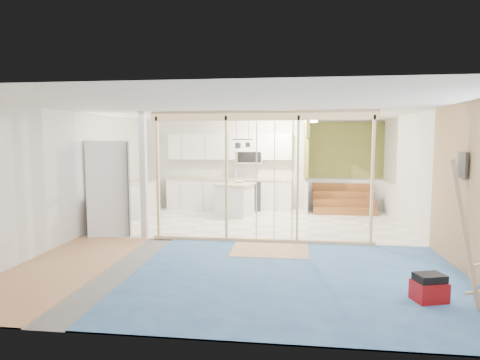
# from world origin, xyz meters

# --- Properties ---
(room) EXTENTS (7.01, 8.01, 2.61)m
(room) POSITION_xyz_m (0.00, 0.00, 1.30)
(room) COLOR slate
(room) RESTS_ON ground
(floor_overlays) EXTENTS (7.00, 8.00, 0.03)m
(floor_overlays) POSITION_xyz_m (0.07, 0.06, 0.01)
(floor_overlays) COLOR white
(floor_overlays) RESTS_ON room
(stud_frame) EXTENTS (4.66, 0.14, 2.60)m
(stud_frame) POSITION_xyz_m (-0.27, -0.00, 1.61)
(stud_frame) COLOR #F2DA94
(stud_frame) RESTS_ON room
(base_cabinets) EXTENTS (4.45, 2.24, 0.93)m
(base_cabinets) POSITION_xyz_m (-1.61, 3.36, 0.47)
(base_cabinets) COLOR white
(base_cabinets) RESTS_ON room
(upper_cabinets) EXTENTS (3.60, 0.41, 0.85)m
(upper_cabinets) POSITION_xyz_m (-0.84, 3.82, 1.82)
(upper_cabinets) COLOR white
(upper_cabinets) RESTS_ON room
(green_partition) EXTENTS (2.25, 1.51, 2.60)m
(green_partition) POSITION_xyz_m (2.04, 3.66, 0.94)
(green_partition) COLOR olive
(green_partition) RESTS_ON room
(pot_rack) EXTENTS (0.52, 0.52, 0.72)m
(pot_rack) POSITION_xyz_m (-0.31, 1.89, 2.00)
(pot_rack) COLOR black
(pot_rack) RESTS_ON room
(electrical_panel) EXTENTS (0.04, 0.30, 0.40)m
(electrical_panel) POSITION_xyz_m (3.43, -1.40, 1.65)
(electrical_panel) COLOR #37373C
(electrical_panel) RESTS_ON room
(ceiling_light) EXTENTS (0.32, 0.32, 0.08)m
(ceiling_light) POSITION_xyz_m (1.40, 3.00, 2.54)
(ceiling_light) COLOR #FFEABF
(ceiling_light) RESTS_ON room
(fridge) EXTENTS (1.17, 1.13, 2.02)m
(fridge) POSITION_xyz_m (-3.05, 0.45, 1.01)
(fridge) COLOR white
(fridge) RESTS_ON room
(island) EXTENTS (1.11, 1.11, 0.89)m
(island) POSITION_xyz_m (-0.60, 2.70, 0.44)
(island) COLOR silver
(island) RESTS_ON room
(bowl) EXTENTS (0.29, 0.29, 0.07)m
(bowl) POSITION_xyz_m (-0.50, 2.84, 0.92)
(bowl) COLOR white
(bowl) RESTS_ON island
(soap_bottle_a) EXTENTS (0.13, 0.13, 0.27)m
(soap_bottle_a) POSITION_xyz_m (-0.74, 3.81, 1.06)
(soap_bottle_a) COLOR #9DA3AF
(soap_bottle_a) RESTS_ON base_cabinets
(soap_bottle_b) EXTENTS (0.11, 0.11, 0.20)m
(soap_bottle_b) POSITION_xyz_m (0.70, 3.62, 1.03)
(soap_bottle_b) COLOR white
(soap_bottle_b) RESTS_ON base_cabinets
(toolbox) EXTENTS (0.45, 0.39, 0.37)m
(toolbox) POSITION_xyz_m (2.59, -2.70, 0.17)
(toolbox) COLOR maroon
(toolbox) RESTS_ON room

